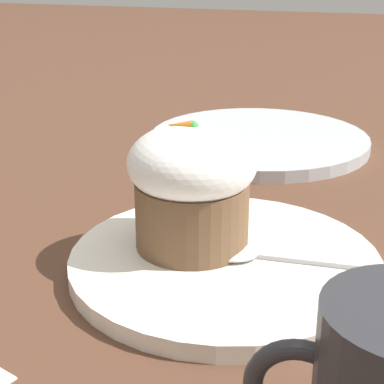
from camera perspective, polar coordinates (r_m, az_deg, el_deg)
ground_plane at (r=0.52m, az=2.89°, el=-6.97°), size 4.00×4.00×0.00m
dessert_plate at (r=0.51m, az=2.90°, el=-6.29°), size 0.25×0.25×0.01m
carrot_cake at (r=0.50m, az=-0.00°, el=0.66°), size 0.10×0.10×0.10m
spoon at (r=0.51m, az=5.51°, el=-5.36°), size 0.13×0.04×0.01m
side_plate at (r=0.83m, az=5.95°, el=4.59°), size 0.28×0.28×0.01m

